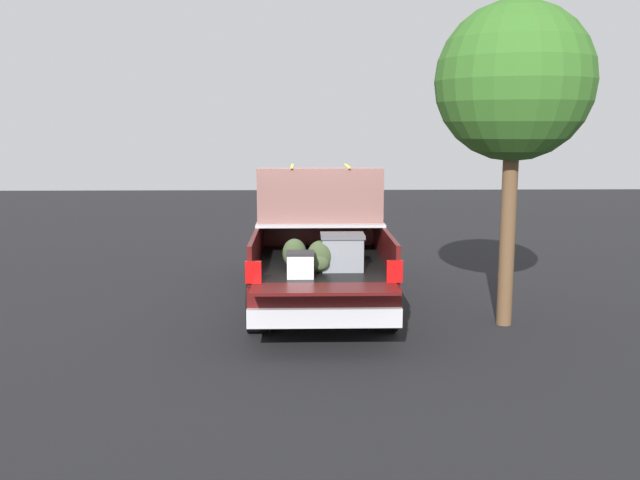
{
  "coord_description": "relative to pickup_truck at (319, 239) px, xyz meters",
  "views": [
    {
      "loc": [
        -11.0,
        0.27,
        2.81
      ],
      "look_at": [
        -0.6,
        0.0,
        1.1
      ],
      "focal_mm": 38.62,
      "sensor_mm": 36.0,
      "label": 1
    }
  ],
  "objects": [
    {
      "name": "pickup_truck",
      "position": [
        0.0,
        0.0,
        0.0
      ],
      "size": [
        6.05,
        2.06,
        2.23
      ],
      "color": "#470F0F",
      "rests_on": "ground_plane"
    },
    {
      "name": "tree_background",
      "position": [
        -1.84,
        -2.63,
        2.44
      ],
      "size": [
        2.17,
        2.17,
        4.51
      ],
      "color": "brown",
      "rests_on": "ground_plane"
    },
    {
      "name": "ground_plane",
      "position": [
        -0.36,
        0.0,
        -0.96
      ],
      "size": [
        40.0,
        40.0,
        0.0
      ],
      "primitive_type": "plane",
      "color": "black"
    }
  ]
}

